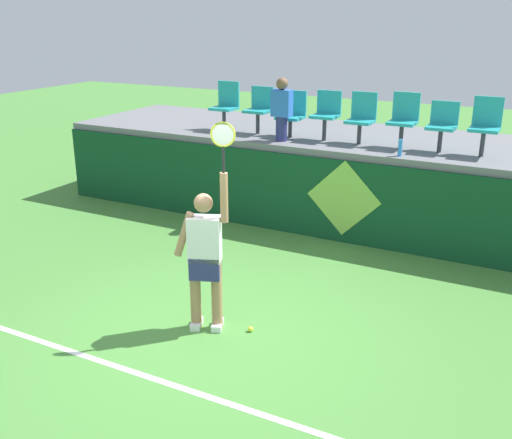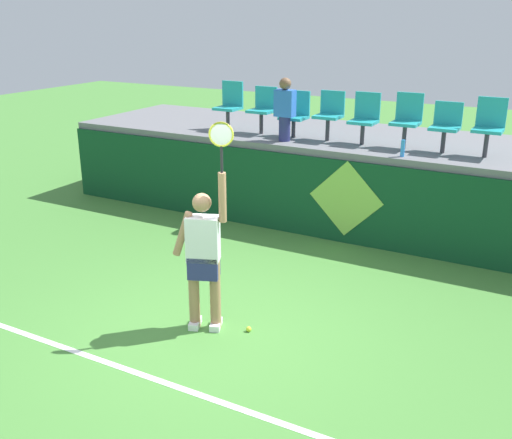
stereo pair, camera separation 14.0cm
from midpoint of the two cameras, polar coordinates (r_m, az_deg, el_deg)
The scene contains 17 objects.
ground_plane at distance 7.30m, azimuth -4.84°, elevation -10.84°, with size 40.00×40.00×0.00m, color #478438.
court_back_wall at distance 10.06m, azimuth 6.23°, elevation 2.08°, with size 10.93×0.20×1.39m, color #0F4223.
spectator_platform at distance 11.11m, azimuth 8.97°, elevation 7.65°, with size 10.93×2.82×0.12m, color slate.
court_baseline_stripe at distance 6.56m, azimuth -9.99°, elevation -14.89°, with size 9.83×0.08×0.01m, color white.
tennis_player at distance 7.02m, azimuth -5.43°, elevation -3.33°, with size 0.72×0.38×2.53m.
tennis_ball at distance 7.31m, azimuth -1.09°, elevation -10.44°, with size 0.07×0.07×0.07m, color #D1E533.
water_bottle at distance 9.60m, azimuth 13.21°, elevation 6.70°, with size 0.06×0.06×0.27m, color #338CE5.
stadium_chair_0 at distance 11.45m, azimuth -3.25°, elevation 11.04°, with size 0.44×0.42×0.90m.
stadium_chair_1 at distance 11.10m, azimuth -0.02°, elevation 10.71°, with size 0.44×0.42×0.84m.
stadium_chair_2 at distance 10.83m, azimuth 3.11°, elevation 10.20°, with size 0.44×0.42×0.81m.
stadium_chair_3 at distance 10.57m, azimuth 6.37°, elevation 10.16°, with size 0.44×0.42×0.84m.
stadium_chair_4 at distance 10.37m, azimuth 9.69°, elevation 9.75°, with size 0.44×0.42×0.86m.
stadium_chair_5 at distance 10.17m, azimuth 13.56°, elevation 9.49°, with size 0.44×0.42×0.89m.
stadium_chair_6 at distance 10.04m, azimuth 17.02°, elevation 8.78°, with size 0.44×0.42×0.79m.
stadium_chair_7 at distance 9.95m, azimuth 20.73°, elevation 8.60°, with size 0.44×0.42×0.90m.
spectator_0 at distance 10.41m, azimuth 2.09°, elevation 10.61°, with size 0.34×0.20×1.08m.
wall_signage_mount at distance 10.07m, azimuth 7.77°, elevation -2.14°, with size 1.27×0.01×1.40m.
Camera 1 is at (3.38, -5.33, 3.67)m, focal length 41.83 mm.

